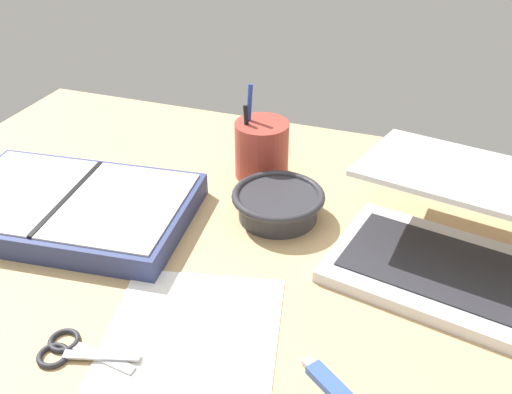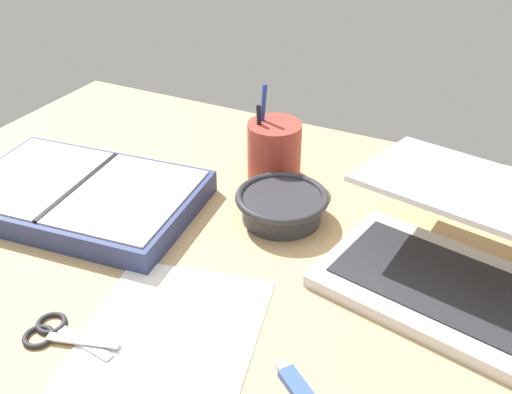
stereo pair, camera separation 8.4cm
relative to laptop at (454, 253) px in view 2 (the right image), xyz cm
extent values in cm
cube|color=tan|center=(-23.41, -11.98, -5.79)|extent=(140.00, 100.00, 2.00)
cube|color=silver|center=(-0.61, -3.09, -3.89)|extent=(33.87, 25.61, 1.80)
cube|color=#232328|center=(-0.61, -3.09, -2.87)|extent=(29.19, 19.38, 0.24)
cube|color=silver|center=(1.14, 5.79, 7.00)|extent=(33.87, 25.59, 2.79)
cube|color=silver|center=(1.04, 5.32, 6.96)|extent=(31.07, 23.11, 2.11)
cylinder|color=#2D2D33|center=(-26.84, 3.51, -2.79)|extent=(12.60, 12.60, 4.02)
torus|color=#2D2D33|center=(-26.84, 3.51, -0.78)|extent=(14.83, 14.83, 1.19)
cylinder|color=#9E382D|center=(-33.73, 15.38, 0.29)|extent=(9.51, 9.51, 10.18)
cylinder|color=black|center=(-35.72, 13.68, 2.46)|extent=(2.26, 2.51, 12.50)
cylinder|color=#233899|center=(-36.34, 15.58, 3.94)|extent=(0.97, 3.09, 15.42)
cube|color=navy|center=(-57.86, -7.80, -2.90)|extent=(40.37, 28.40, 3.79)
cube|color=silver|center=(-66.99, -8.81, -0.85)|extent=(19.97, 24.05, 0.30)
cube|color=silver|center=(-48.74, -6.79, -0.85)|extent=(19.97, 24.05, 0.30)
cube|color=black|center=(-57.86, -7.80, -0.70)|extent=(3.25, 22.20, 0.30)
cube|color=#B7B7BC|center=(-37.21, -31.60, -4.19)|extent=(9.01, 3.77, 0.30)
cube|color=#B7B7BC|center=(-37.21, -31.60, -4.49)|extent=(9.13, 2.32, 0.30)
torus|color=#232328|center=(-42.77, -33.29, -4.49)|extent=(3.90, 3.90, 0.70)
torus|color=#232328|center=(-42.97, -30.88, -4.49)|extent=(3.90, 3.90, 0.70)
cube|color=white|center=(-28.54, -26.26, -4.71)|extent=(26.34, 30.09, 0.16)
cube|color=#33519E|center=(-11.23, -26.46, -4.29)|extent=(6.04, 5.12, 1.00)
cube|color=silver|center=(-14.15, -24.37, -4.29)|extent=(1.67, 1.67, 0.60)
camera|label=1|loc=(-4.69, -68.99, 47.23)|focal=40.00mm
camera|label=2|loc=(3.01, -65.71, 47.23)|focal=40.00mm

